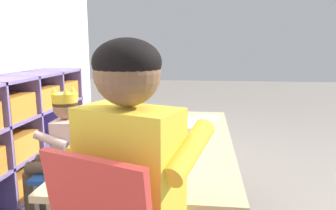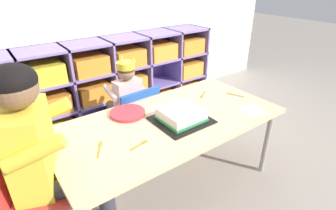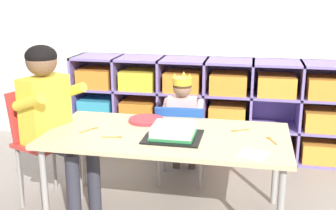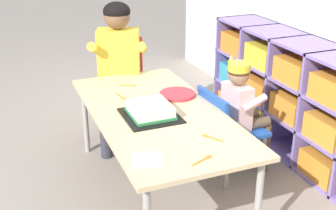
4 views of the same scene
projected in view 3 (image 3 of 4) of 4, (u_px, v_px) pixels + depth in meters
storage_cubby_shelf at (204, 109)px, 3.63m from camera, size 2.32×0.36×0.82m
activity_table at (167, 140)px, 2.56m from camera, size 1.45×0.72×0.55m
classroom_chair_blue at (181, 136)px, 3.04m from camera, size 0.38×0.38×0.61m
child_with_crown at (183, 113)px, 3.11m from camera, size 0.31×0.31×0.82m
classroom_chair_adult_side at (41, 135)px, 2.75m from camera, size 0.43×0.44×0.77m
adult_helper_seated at (52, 110)px, 2.64m from camera, size 0.49×0.47×1.06m
birthday_cake_on_tray at (173, 132)px, 2.47m from camera, size 0.33×0.31×0.08m
paper_plate_stack at (146, 120)px, 2.78m from camera, size 0.23×0.23×0.02m
paper_napkin_square at (253, 154)px, 2.22m from camera, size 0.18×0.18×0.00m
fork_near_cake_tray at (271, 140)px, 2.43m from camera, size 0.06×0.13×0.00m
fork_scattered_mid_table at (113, 137)px, 2.48m from camera, size 0.12×0.04×0.00m
fork_beside_plate_stack at (90, 130)px, 2.61m from camera, size 0.08×0.13×0.00m
fork_by_napkin at (239, 130)px, 2.60m from camera, size 0.11×0.08×0.00m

